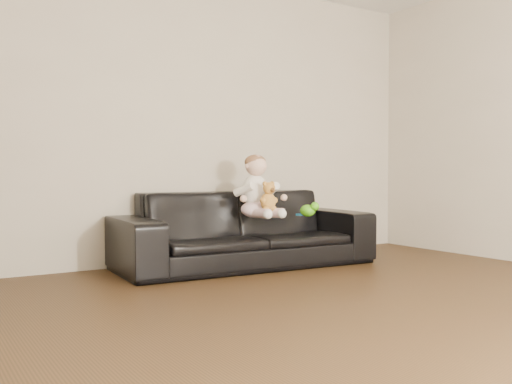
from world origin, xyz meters
TOP-DOWN VIEW (x-y plane):
  - floor at (0.00, 0.00)m, footprint 5.50×5.50m
  - wall_back at (0.00, 2.75)m, footprint 5.00×0.00m
  - sofa at (0.29, 2.25)m, footprint 2.25×0.98m
  - baby at (0.34, 2.13)m, footprint 0.37×0.46m
  - teddy_bear at (0.35, 1.96)m, footprint 0.14×0.14m
  - toy_green at (0.79, 2.01)m, footprint 0.14×0.16m
  - toy_rattle at (0.81, 2.06)m, footprint 0.08×0.08m
  - toy_blue_disc at (0.83, 2.15)m, footprint 0.11×0.11m

SIDE VIEW (x-z plane):
  - floor at x=0.00m, z-range 0.00..0.00m
  - sofa at x=0.29m, z-range 0.00..0.65m
  - toy_blue_disc at x=0.83m, z-range 0.43..0.44m
  - toy_rattle at x=0.81m, z-range 0.43..0.49m
  - toy_green at x=0.79m, z-range 0.43..0.53m
  - teddy_bear at x=0.35m, z-range 0.49..0.73m
  - baby at x=0.34m, z-range 0.39..0.93m
  - wall_back at x=0.00m, z-range -1.20..3.80m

